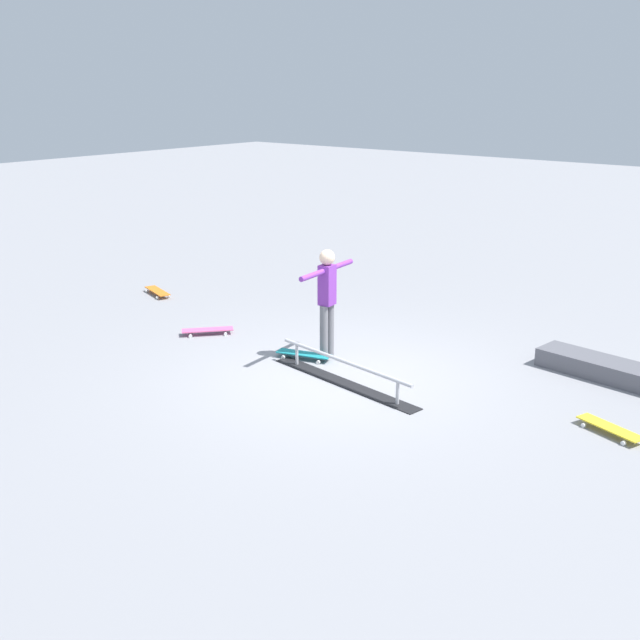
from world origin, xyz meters
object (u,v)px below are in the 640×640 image
(skateboard_main, at_px, (304,354))
(loose_skateboard_orange, at_px, (157,291))
(skate_ledge, at_px, (608,370))
(loose_skateboard_yellow, at_px, (610,428))
(grind_rail, at_px, (344,373))
(loose_skateboard_pink, at_px, (208,330))
(skater_main, at_px, (327,296))

(skateboard_main, distance_m, loose_skateboard_orange, 4.46)
(skateboard_main, bearing_deg, skate_ledge, -168.40)
(loose_skateboard_yellow, relative_size, loose_skateboard_orange, 1.00)
(skate_ledge, height_order, loose_skateboard_orange, skate_ledge)
(grind_rail, relative_size, loose_skateboard_yellow, 3.08)
(skate_ledge, bearing_deg, loose_skateboard_pink, 20.61)
(grind_rail, distance_m, skate_ledge, 3.56)
(skate_ledge, relative_size, skater_main, 1.20)
(skater_main, distance_m, skateboard_main, 0.92)
(grind_rail, distance_m, loose_skateboard_yellow, 3.34)
(loose_skateboard_orange, bearing_deg, loose_skateboard_yellow, -165.72)
(skate_ledge, bearing_deg, skater_main, 27.22)
(loose_skateboard_orange, bearing_deg, grind_rail, -175.28)
(skateboard_main, bearing_deg, loose_skateboard_pink, -14.02)
(skater_main, height_order, skateboard_main, skater_main)
(skateboard_main, relative_size, loose_skateboard_orange, 1.00)
(loose_skateboard_orange, bearing_deg, skateboard_main, -173.59)
(skate_ledge, xyz_separation_m, loose_skateboard_pink, (5.56, 2.09, -0.05))
(skate_ledge, xyz_separation_m, skater_main, (3.42, 1.76, 0.80))
(skate_ledge, height_order, skateboard_main, skate_ledge)
(skater_main, distance_m, loose_skateboard_yellow, 4.13)
(loose_skateboard_pink, bearing_deg, loose_skateboard_orange, -72.30)
(loose_skateboard_yellow, distance_m, loose_skateboard_orange, 8.67)
(skater_main, relative_size, skateboard_main, 1.94)
(loose_skateboard_pink, distance_m, loose_skateboard_orange, 2.67)
(loose_skateboard_yellow, distance_m, loose_skateboard_pink, 6.20)
(loose_skateboard_yellow, bearing_deg, skateboard_main, 22.94)
(loose_skateboard_pink, bearing_deg, skateboard_main, 133.34)
(skateboard_main, distance_m, loose_skateboard_pink, 1.90)
(grind_rail, bearing_deg, loose_skateboard_orange, -5.30)
(grind_rail, relative_size, skater_main, 1.59)
(skate_ledge, distance_m, skateboard_main, 4.17)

